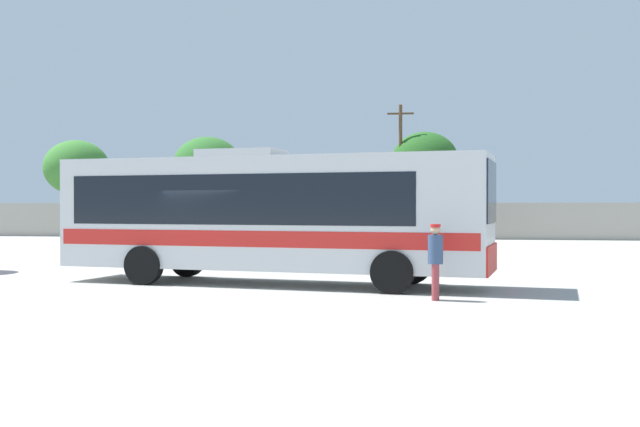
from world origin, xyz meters
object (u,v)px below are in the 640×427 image
object	(u,v)px
parked_car_rightmost_red	(445,229)
parked_car_second_red	(254,228)
roadside_tree_midleft	(208,166)
parked_car_leftmost_maroon	(155,228)
attendant_by_bus_door	(435,257)
utility_pole_near	(400,168)
parked_car_third_silver	(344,228)
roadside_tree_midright	(425,160)
coach_bus_silver_red	(267,212)
roadside_tree_left	(77,168)

from	to	relation	value
parked_car_rightmost_red	parked_car_second_red	bearing A→B (deg)	176.11
roadside_tree_midleft	parked_car_leftmost_maroon	bearing A→B (deg)	-99.01
attendant_by_bus_door	utility_pole_near	bearing A→B (deg)	94.48
parked_car_third_silver	parked_car_rightmost_red	distance (m)	5.91
utility_pole_near	roadside_tree_midright	size ratio (longest dim) A/B	1.24
parked_car_third_silver	roadside_tree_midright	xyz separation A→B (m)	(4.56, 8.45, 4.50)
coach_bus_silver_red	parked_car_third_silver	xyz separation A→B (m)	(-1.13, 24.32, -1.14)
attendant_by_bus_door	roadside_tree_midleft	world-z (taller)	roadside_tree_midleft
coach_bus_silver_red	parked_car_third_silver	distance (m)	24.37
parked_car_rightmost_red	roadside_tree_midright	bearing A→B (deg)	98.87
parked_car_leftmost_maroon	roadside_tree_midright	world-z (taller)	roadside_tree_midright
utility_pole_near	roadside_tree_midright	world-z (taller)	utility_pole_near
parked_car_leftmost_maroon	roadside_tree_midleft	size ratio (longest dim) A/B	0.63
parked_car_leftmost_maroon	parked_car_second_red	xyz separation A→B (m)	(6.33, 0.05, 0.01)
attendant_by_bus_door	parked_car_rightmost_red	size ratio (longest dim) A/B	0.41
utility_pole_near	roadside_tree_midright	xyz separation A→B (m)	(1.62, 1.08, 0.60)
roadside_tree_left	roadside_tree_midleft	distance (m)	10.17
parked_car_leftmost_maroon	roadside_tree_midleft	bearing A→B (deg)	80.99
utility_pole_near	roadside_tree_midright	distance (m)	2.04
coach_bus_silver_red	roadside_tree_midright	xyz separation A→B (m)	(3.42, 32.77, 3.36)
coach_bus_silver_red	roadside_tree_midright	size ratio (longest dim) A/B	1.63
parked_car_second_red	utility_pole_near	world-z (taller)	utility_pole_near
parked_car_third_silver	roadside_tree_midleft	size ratio (longest dim) A/B	0.59
parked_car_third_silver	roadside_tree_midleft	xyz separation A→B (m)	(-10.84, 7.62, 4.17)
parked_car_third_silver	utility_pole_near	world-z (taller)	utility_pole_near
parked_car_leftmost_maroon	roadside_tree_midright	size ratio (longest dim) A/B	0.61
parked_car_second_red	parked_car_third_silver	bearing A→B (deg)	-5.94
parked_car_third_silver	roadside_tree_midleft	distance (m)	13.89
parked_car_leftmost_maroon	roadside_tree_left	world-z (taller)	roadside_tree_left
attendant_by_bus_door	roadside_tree_left	distance (m)	44.12
roadside_tree_left	roadside_tree_midright	bearing A→B (deg)	1.41
attendant_by_bus_door	roadside_tree_midright	world-z (taller)	roadside_tree_midright
attendant_by_bus_door	parked_car_third_silver	size ratio (longest dim) A/B	0.41
roadside_tree_left	attendant_by_bus_door	bearing A→B (deg)	-52.66
parked_car_second_red	roadside_tree_midright	distance (m)	13.65
utility_pole_near	attendant_by_bus_door	bearing A→B (deg)	-85.52
parked_car_second_red	utility_pole_near	distance (m)	11.62
attendant_by_bus_door	roadside_tree_midright	bearing A→B (deg)	91.74
roadside_tree_midright	attendant_by_bus_door	bearing A→B (deg)	-88.26
utility_pole_near	roadside_tree_midleft	distance (m)	13.78
parked_car_third_silver	roadside_tree_left	size ratio (longest dim) A/B	0.59
parked_car_rightmost_red	utility_pole_near	distance (m)	9.04
parked_car_third_silver	utility_pole_near	distance (m)	8.84
parked_car_leftmost_maroon	parked_car_rightmost_red	size ratio (longest dim) A/B	1.06
parked_car_rightmost_red	roadside_tree_midright	size ratio (longest dim) A/B	0.58
parked_car_second_red	roadside_tree_left	distance (m)	17.50
parked_car_second_red	utility_pole_near	bearing A→B (deg)	38.35
parked_car_leftmost_maroon	parked_car_second_red	bearing A→B (deg)	0.45
roadside_tree_midleft	attendant_by_bus_door	bearing A→B (deg)	-64.61
parked_car_leftmost_maroon	utility_pole_near	bearing A→B (deg)	24.62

